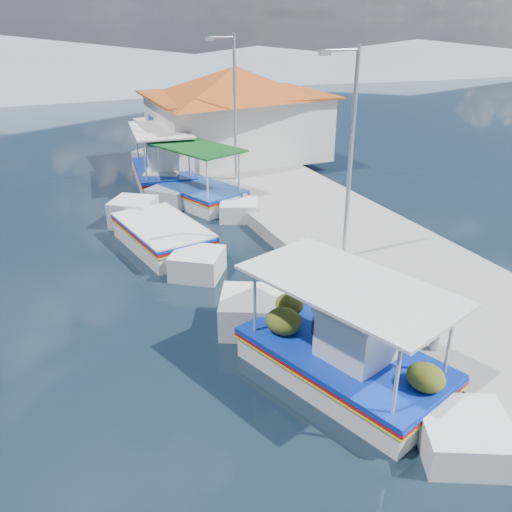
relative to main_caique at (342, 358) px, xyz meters
name	(u,v)px	position (x,y,z in m)	size (l,w,h in m)	color
ground	(223,336)	(-1.81, 2.49, -0.50)	(160.00, 160.00, 0.00)	black
quay	(316,216)	(4.09, 8.49, -0.25)	(5.00, 44.00, 0.50)	gray
bollards	(274,220)	(1.99, 7.74, 0.15)	(0.20, 17.20, 0.30)	#A5A8AD
main_caique	(342,358)	(0.00, 0.00, 0.00)	(3.93, 7.42, 2.58)	white
caique_green_canopy	(199,194)	(0.73, 12.43, -0.10)	(3.72, 6.59, 2.64)	white
caique_blue_hull	(163,237)	(-1.79, 8.51, -0.16)	(2.91, 6.99, 1.26)	white
caique_far	(163,173)	(0.00, 15.60, 0.03)	(2.94, 8.04, 2.83)	white
harbor_building	(236,111)	(4.39, 17.49, 2.28)	(10.49, 10.49, 4.40)	silver
lamp_post_near	(349,146)	(2.70, 4.49, 3.35)	(1.21, 0.14, 6.00)	#A5A8AD
lamp_post_far	(233,101)	(2.70, 13.49, 3.35)	(1.21, 0.14, 6.00)	#A5A8AD
mountain_ridge	(111,63)	(4.74, 58.49, 1.54)	(171.40, 96.00, 5.50)	slate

